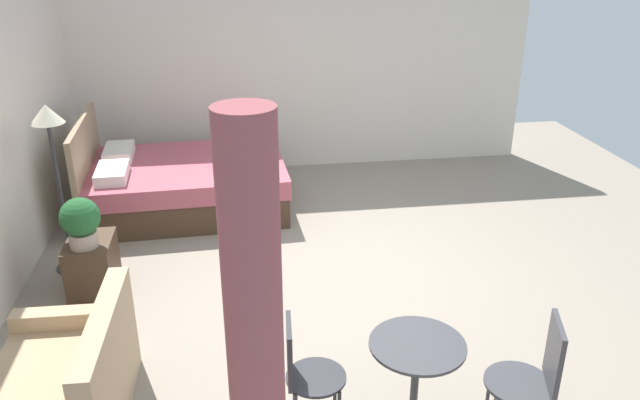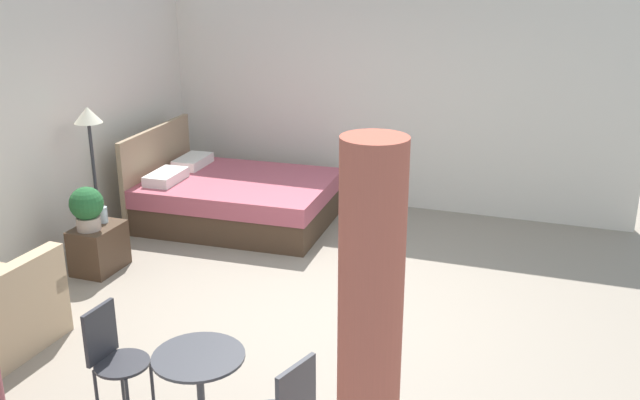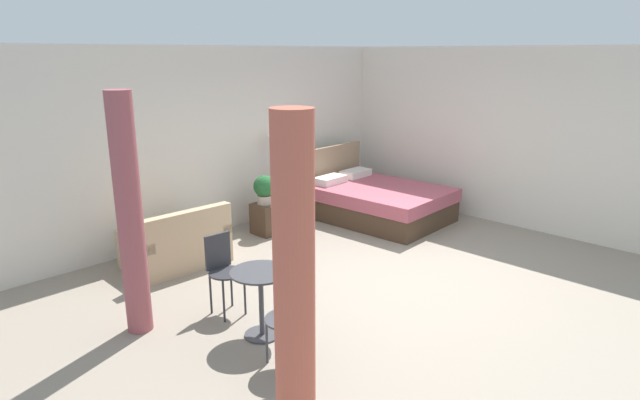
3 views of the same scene
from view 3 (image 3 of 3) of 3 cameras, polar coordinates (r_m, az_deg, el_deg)
The scene contains 14 objects.
ground_plane at distance 6.93m, azimuth 6.89°, elevation -7.93°, with size 9.20×9.03×0.02m, color gray.
wall_back at distance 8.62m, azimuth -8.99°, elevation 6.52°, with size 9.20×0.12×2.83m, color silver.
wall_right at distance 9.13m, azimuth 19.19°, elevation 6.35°, with size 0.12×6.03×2.83m, color silver.
bed at distance 9.08m, azimuth 5.94°, elevation -0.09°, with size 1.73×2.28×1.12m.
couch at distance 7.31m, azimuth -14.98°, elevation -4.75°, with size 1.27×0.88×0.81m.
nightstand at distance 8.38m, azimuth -5.27°, elevation -1.86°, with size 0.54×0.39×0.48m.
potted_plant at distance 8.19m, azimuth -5.94°, elevation 1.24°, with size 0.34×0.34×0.45m.
vase at distance 8.36m, azimuth -4.68°, elevation 0.43°, with size 0.09×0.09×0.17m.
floor_lamp at distance 8.61m, azimuth -4.56°, elevation 5.83°, with size 0.30×0.30×1.61m.
balcony_table at distance 5.32m, azimuth -6.31°, elevation -9.66°, with size 0.59×0.59×0.69m.
cafe_chair_near_window at distance 4.71m, azimuth -3.01°, elevation -12.09°, with size 0.52×0.52×0.92m.
cafe_chair_near_couch at distance 5.83m, azimuth -10.34°, elevation -6.89°, with size 0.40×0.40×0.87m.
curtain_left at distance 3.65m, azimuth -2.76°, elevation -9.36°, with size 0.28×0.28×2.41m.
curtain_right at distance 5.47m, azimuth -19.61°, elevation -1.68°, with size 0.25×0.25×2.41m.
Camera 3 is at (-5.10, -3.81, 2.74)m, focal length 30.02 mm.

